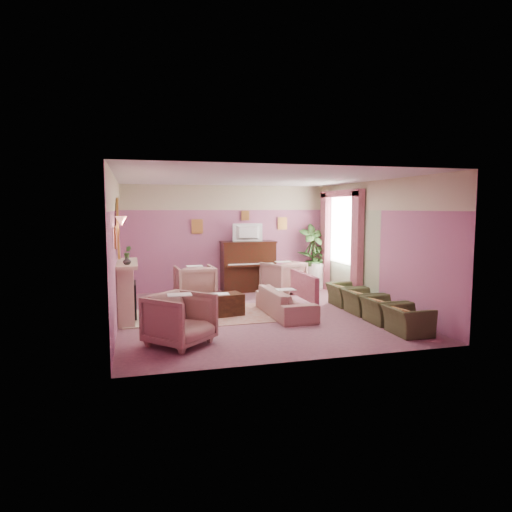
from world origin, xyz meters
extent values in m
cube|color=#804F5D|center=(0.00, 0.00, 0.00)|extent=(5.50, 6.00, 0.01)
cube|color=silver|center=(0.00, 0.00, 2.80)|extent=(5.50, 6.00, 0.01)
cube|color=#89517A|center=(0.00, 3.00, 1.40)|extent=(5.50, 0.02, 2.80)
cube|color=#89517A|center=(0.00, -3.00, 1.40)|extent=(5.50, 0.02, 2.80)
cube|color=#89517A|center=(-2.75, 0.00, 1.40)|extent=(0.02, 6.00, 2.80)
cube|color=#89517A|center=(2.75, 0.00, 1.40)|extent=(0.02, 6.00, 2.80)
cube|color=beige|center=(0.00, 2.99, 2.47)|extent=(5.50, 0.01, 0.65)
cube|color=#ACBF93|center=(2.73, 1.30, 1.07)|extent=(0.01, 3.00, 2.15)
cube|color=#C5B091|center=(-2.59, 0.20, 0.55)|extent=(0.30, 1.40, 1.10)
cube|color=black|center=(-2.49, 0.20, 0.40)|extent=(0.18, 0.72, 0.68)
cube|color=#FE7200|center=(-2.45, 0.20, 0.22)|extent=(0.06, 0.54, 0.10)
cube|color=#C5B091|center=(-2.56, 0.20, 1.12)|extent=(0.40, 1.55, 0.07)
cube|color=#C5B091|center=(-2.39, 0.20, 0.01)|extent=(0.55, 1.50, 0.02)
ellipsoid|color=#C38E3E|center=(-2.70, 0.20, 1.80)|extent=(0.04, 0.72, 1.20)
ellipsoid|color=white|center=(-2.67, 0.20, 1.80)|extent=(0.01, 0.60, 1.06)
cone|color=#F89A7F|center=(-2.62, -0.85, 1.98)|extent=(0.20, 0.20, 0.16)
cube|color=black|center=(0.50, 2.68, 0.65)|extent=(1.40, 0.60, 1.30)
cube|color=black|center=(0.50, 2.33, 0.72)|extent=(1.30, 0.12, 0.06)
cube|color=white|center=(0.50, 2.33, 0.76)|extent=(1.20, 0.08, 0.02)
cube|color=black|center=(0.50, 2.68, 1.31)|extent=(1.45, 0.65, 0.04)
imported|color=black|center=(0.50, 2.63, 1.60)|extent=(0.80, 0.12, 0.48)
cube|color=#C38E3E|center=(-0.80, 2.96, 1.72)|extent=(0.30, 0.03, 0.38)
cube|color=#C38E3E|center=(1.55, 2.96, 1.78)|extent=(0.26, 0.03, 0.34)
cube|color=#C38E3E|center=(0.50, 2.96, 2.00)|extent=(0.22, 0.03, 0.26)
cube|color=#C38E3E|center=(-2.71, -1.20, 1.72)|extent=(0.03, 0.28, 0.36)
cube|color=silver|center=(2.70, 1.55, 1.70)|extent=(0.03, 1.40, 1.80)
cube|color=#A04F5F|center=(2.62, 0.63, 1.30)|extent=(0.16, 0.34, 2.60)
cube|color=#A04F5F|center=(2.62, 2.47, 1.30)|extent=(0.16, 0.34, 2.60)
cube|color=#A04F5F|center=(2.62, 1.55, 2.56)|extent=(0.16, 2.20, 0.16)
imported|color=#2B5420|center=(-2.55, 0.75, 1.29)|extent=(0.16, 0.16, 0.28)
imported|color=beige|center=(-2.55, -0.30, 1.23)|extent=(0.16, 0.16, 0.16)
cube|color=#A27161|center=(-0.71, 0.11, 0.01)|extent=(2.54, 1.86, 0.01)
cube|color=black|center=(-0.79, 0.04, 0.23)|extent=(1.07, 0.68, 0.45)
cube|color=white|center=(-0.74, 0.04, 0.46)|extent=(0.35, 0.28, 0.01)
imported|color=#A1786D|center=(0.56, -0.25, 0.38)|extent=(0.62, 1.87, 0.76)
cube|color=#A04F5F|center=(0.96, -0.25, 0.60)|extent=(0.09, 1.42, 0.52)
imported|color=#A1786D|center=(-1.03, 1.79, 0.46)|extent=(0.89, 0.89, 0.93)
imported|color=#A1786D|center=(1.29, 2.08, 0.46)|extent=(0.89, 0.89, 0.93)
imported|color=#A1786D|center=(-1.74, -1.76, 0.46)|extent=(0.89, 0.89, 0.93)
imported|color=#3E4525|center=(2.16, -2.17, 0.33)|extent=(0.54, 0.76, 0.66)
imported|color=#3E4525|center=(2.16, -1.35, 0.33)|extent=(0.54, 0.76, 0.66)
imported|color=#3E4525|center=(2.16, -0.53, 0.33)|extent=(0.54, 0.76, 0.66)
imported|color=#3E4525|center=(2.16, 0.29, 0.33)|extent=(0.54, 0.76, 0.66)
cylinder|color=white|center=(2.39, 2.58, 0.35)|extent=(0.52, 0.52, 0.70)
imported|color=#2B5420|center=(2.39, 2.58, 0.87)|extent=(0.30, 0.30, 0.34)
imported|color=#2B5420|center=(2.51, 2.48, 0.84)|extent=(0.16, 0.16, 0.28)
cylinder|color=#AA5D35|center=(2.30, 2.58, 0.17)|extent=(0.34, 0.34, 0.34)
imported|color=#2B5420|center=(2.30, 2.58, 1.06)|extent=(0.76, 0.76, 1.44)
camera|label=1|loc=(-2.42, -9.00, 2.20)|focal=32.00mm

